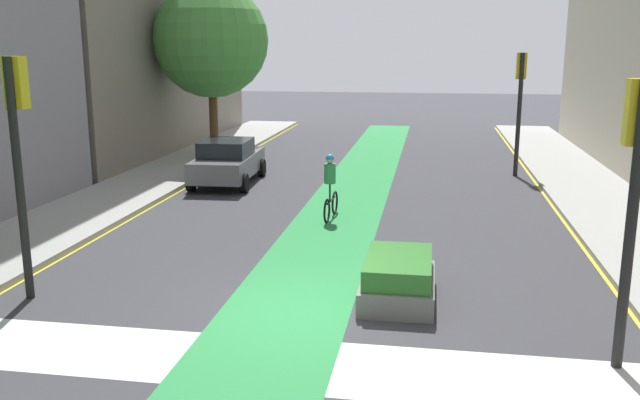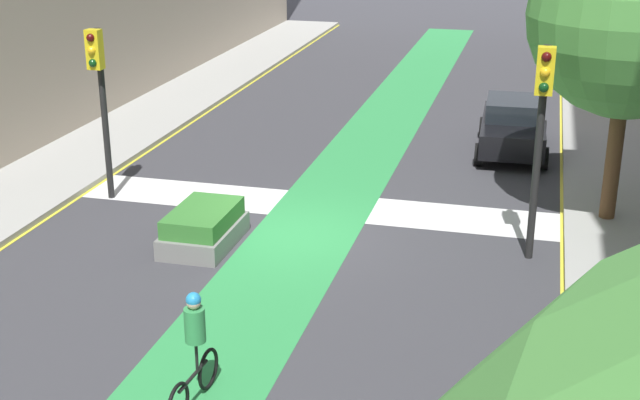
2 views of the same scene
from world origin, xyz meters
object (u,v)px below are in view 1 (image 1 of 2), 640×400
object	(u,v)px
traffic_signal_near_right	(634,170)
street_tree_far	(211,40)
traffic_signal_far_right	(520,91)
car_grey_left_far	(228,161)
cyclist_in_lane	(330,185)
traffic_signal_near_left	(18,132)
median_planter	(398,279)

from	to	relation	value
traffic_signal_near_right	street_tree_far	bearing A→B (deg)	124.68
street_tree_far	traffic_signal_far_right	bearing A→B (deg)	-7.80
traffic_signal_near_right	car_grey_left_far	size ratio (longest dim) A/B	1.00
traffic_signal_far_right	street_tree_far	world-z (taller)	street_tree_far
street_tree_far	cyclist_in_lane	bearing A→B (deg)	-55.58
traffic_signal_near_left	car_grey_left_far	size ratio (longest dim) A/B	1.07
street_tree_far	car_grey_left_far	bearing A→B (deg)	-67.08
street_tree_far	median_planter	distance (m)	18.05
median_planter	traffic_signal_near_right	bearing A→B (deg)	-32.30
traffic_signal_near_right	cyclist_in_lane	bearing A→B (deg)	124.98
traffic_signal_far_right	street_tree_far	size ratio (longest dim) A/B	0.63
car_grey_left_far	traffic_signal_far_right	bearing A→B (deg)	17.88
cyclist_in_lane	street_tree_far	world-z (taller)	street_tree_far
traffic_signal_near_right	traffic_signal_near_left	distance (m)	10.50
car_grey_left_far	cyclist_in_lane	distance (m)	6.14
traffic_signal_near_left	median_planter	distance (m)	7.60
car_grey_left_far	cyclist_in_lane	xyz separation A→B (m)	(4.30, -4.38, 0.17)
traffic_signal_near_left	street_tree_far	size ratio (longest dim) A/B	0.63
traffic_signal_near_left	cyclist_in_lane	bearing A→B (deg)	54.87
car_grey_left_far	traffic_signal_near_right	bearing A→B (deg)	-51.37
cyclist_in_lane	traffic_signal_near_left	bearing A→B (deg)	-125.13
traffic_signal_near_right	cyclist_in_lane	xyz separation A→B (m)	(-5.62, 8.03, -2.04)
traffic_signal_near_right	traffic_signal_near_left	size ratio (longest dim) A/B	0.94
car_grey_left_far	street_tree_far	world-z (taller)	street_tree_far
traffic_signal_near_right	car_grey_left_far	world-z (taller)	traffic_signal_near_right
traffic_signal_near_left	car_grey_left_far	world-z (taller)	traffic_signal_near_left
traffic_signal_near_left	median_planter	world-z (taller)	traffic_signal_near_left
car_grey_left_far	street_tree_far	size ratio (longest dim) A/B	0.60
median_planter	car_grey_left_far	bearing A→B (deg)	122.37
traffic_signal_far_right	cyclist_in_lane	xyz separation A→B (m)	(-5.85, -7.66, -2.18)
car_grey_left_far	median_planter	size ratio (longest dim) A/B	1.90
car_grey_left_far	street_tree_far	distance (m)	6.80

